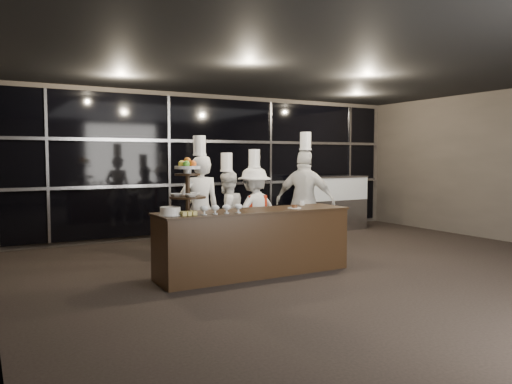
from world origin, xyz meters
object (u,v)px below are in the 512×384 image
buffet_counter (254,242)px  display_stand (188,182)px  layer_cake (170,211)px  chef_d (305,201)px  chef_b (227,213)px  chef_a (200,208)px  display_case (332,200)px  chef_c (254,211)px

buffet_counter → display_stand: display_stand is taller
layer_cake → buffet_counter: bearing=2.3°
layer_cake → chef_d: 2.96m
buffet_counter → chef_b: size_ratio=1.63×
display_stand → chef_b: size_ratio=0.43×
chef_a → chef_b: 0.63m
chef_a → chef_d: size_ratio=0.95×
display_case → chef_a: bearing=-154.7°
buffet_counter → display_case: display_case is taller
chef_c → chef_d: size_ratio=0.86×
chef_b → chef_c: chef_c is taller
chef_b → chef_d: size_ratio=0.83×
display_stand → buffet_counter: bearing=0.0°
display_stand → chef_c: (1.68, 1.21, -0.58)m
display_stand → layer_cake: display_stand is taller
chef_b → chef_c: (0.51, -0.02, 0.02)m
chef_d → chef_b: bearing=167.8°
display_case → chef_b: size_ratio=0.89×
display_stand → chef_d: 2.74m
display_case → chef_c: size_ratio=0.86×
buffet_counter → chef_d: size_ratio=1.36×
buffet_counter → display_case: (3.70, 2.95, 0.22)m
chef_c → chef_d: 0.91m
chef_b → chef_a: bearing=-158.7°
display_case → chef_a: size_ratio=0.78×
layer_cake → chef_c: bearing=33.0°
layer_cake → chef_c: (1.94, 1.26, -0.21)m
display_stand → chef_a: bearing=59.3°
layer_cake → chef_a: (0.86, 1.06, -0.10)m
display_stand → chef_c: size_ratio=0.41×
chef_a → chef_c: chef_a is taller
buffet_counter → display_stand: 1.33m
display_case → chef_d: chef_d is taller
chef_a → display_case: bearing=25.3°
display_stand → chef_d: (2.53, 0.94, -0.43)m
display_stand → layer_cake: (-0.26, -0.05, -0.37)m
chef_c → buffet_counter: bearing=-119.3°
display_stand → chef_d: size_ratio=0.36×
display_stand → display_case: (4.70, 2.95, -0.65)m
display_case → chef_a: chef_a is taller
chef_b → buffet_counter: bearing=-97.9°
display_stand → chef_d: bearing=20.3°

